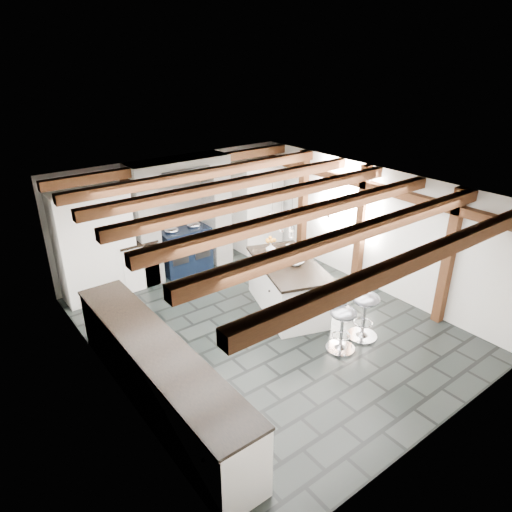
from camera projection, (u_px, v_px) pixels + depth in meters
ground at (266, 326)px, 7.53m from camera, size 6.00×6.00×0.00m
room_shell at (187, 249)px, 7.78m from camera, size 6.00×6.03×6.00m
range_cooker at (184, 249)px, 9.27m from camera, size 1.00×0.63×0.99m
kitchen_island at (287, 285)px, 7.86m from camera, size 1.47×2.00×1.18m
bar_stool_near at (365, 307)px, 7.03m from camera, size 0.54×0.54×0.88m
bar_stool_far at (342, 320)px, 6.75m from camera, size 0.49×0.49×0.82m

